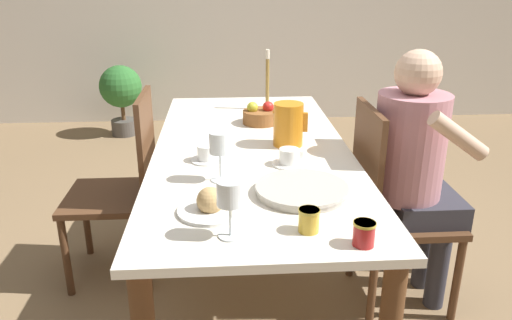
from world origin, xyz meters
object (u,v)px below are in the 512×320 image
object	(u,v)px
wine_glass_juice	(230,196)
teacup_near_person	(289,158)
person_seated	(416,162)
jam_jar_amber	(364,233)
chair_opposite	(125,184)
candlestick_tall	(267,86)
chair_person_side	(390,204)
fruit_bowl	(260,115)
potted_plant	(121,92)
serving_tray	(302,190)
red_pitcher	(288,124)
jam_jar_red	(309,219)
teacup_across	(207,154)
bread_plate	(210,205)
wine_glass_water	(220,145)

from	to	relation	value
wine_glass_juice	teacup_near_person	bearing A→B (deg)	66.40
wine_glass_juice	teacup_near_person	world-z (taller)	wine_glass_juice
person_seated	jam_jar_amber	size ratio (longest dim) A/B	16.02
chair_opposite	candlestick_tall	distance (m)	0.94
chair_person_side	fruit_bowl	bearing A→B (deg)	-131.83
wine_glass_juice	potted_plant	distance (m)	3.43
wine_glass_juice	serving_tray	size ratio (longest dim) A/B	0.54
red_pitcher	fruit_bowl	world-z (taller)	red_pitcher
chair_person_side	wine_glass_juice	size ratio (longest dim) A/B	5.22
person_seated	wine_glass_juice	size ratio (longest dim) A/B	6.55
jam_jar_amber	jam_jar_red	distance (m)	0.17
chair_opposite	teacup_across	distance (m)	0.60
fruit_bowl	candlestick_tall	size ratio (longest dim) A/B	0.54
chair_person_side	wine_glass_juice	bearing A→B (deg)	-47.36
wine_glass_juice	bread_plate	size ratio (longest dim) A/B	0.82
fruit_bowl	chair_opposite	bearing A→B (deg)	-164.47
fruit_bowl	teacup_near_person	bearing A→B (deg)	-82.88
teacup_across	potted_plant	bearing A→B (deg)	108.15
chair_person_side	serving_tray	xyz separation A→B (m)	(-0.46, -0.38, 0.25)
red_pitcher	teacup_across	world-z (taller)	red_pitcher
wine_glass_juice	jam_jar_red	bearing A→B (deg)	3.86
chair_person_side	jam_jar_red	size ratio (longest dim) A/B	12.77
chair_person_side	wine_glass_juice	xyz separation A→B (m)	(-0.72, -0.66, 0.37)
person_seated	bread_plate	world-z (taller)	person_seated
red_pitcher	potted_plant	xyz separation A→B (m)	(-1.22, 2.47, -0.41)
chair_person_side	serving_tray	distance (m)	0.65
red_pitcher	teacup_across	xyz separation A→B (m)	(-0.35, -0.17, -0.07)
chair_person_side	person_seated	size ratio (longest dim) A/B	0.80
potted_plant	red_pitcher	bearing A→B (deg)	-63.68
jam_jar_amber	potted_plant	xyz separation A→B (m)	(-1.33, 3.34, -0.35)
chair_person_side	bread_plate	size ratio (longest dim) A/B	4.30
teacup_near_person	potted_plant	bearing A→B (deg)	113.82
person_seated	jam_jar_red	distance (m)	0.86
red_pitcher	candlestick_tall	xyz separation A→B (m)	(-0.04, 0.62, 0.03)
red_pitcher	candlestick_tall	bearing A→B (deg)	93.50
person_seated	jam_jar_red	xyz separation A→B (m)	(-0.57, -0.64, 0.08)
jam_jar_amber	potted_plant	bearing A→B (deg)	111.64
chair_opposite	fruit_bowl	world-z (taller)	chair_opposite
teacup_near_person	jam_jar_amber	distance (m)	0.65
jam_jar_red	red_pitcher	bearing A→B (deg)	87.34
fruit_bowl	serving_tray	bearing A→B (deg)	-84.60
chair_person_side	wine_glass_water	world-z (taller)	chair_person_side
chair_opposite	person_seated	xyz separation A→B (m)	(1.31, -0.30, 0.20)
wine_glass_water	wine_glass_juice	size ratio (longest dim) A/B	1.06
teacup_near_person	potted_plant	world-z (taller)	teacup_near_person
chair_opposite	jam_jar_amber	distance (m)	1.38
teacup_near_person	fruit_bowl	bearing A→B (deg)	97.12
bread_plate	fruit_bowl	world-z (taller)	fruit_bowl
chair_opposite	jam_jar_amber	bearing A→B (deg)	-139.65
wine_glass_water	teacup_across	distance (m)	0.24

